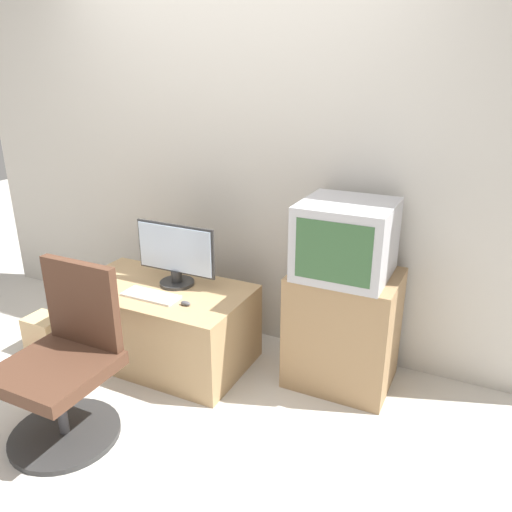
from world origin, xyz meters
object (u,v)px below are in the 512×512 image
at_px(main_monitor, 176,255).
at_px(mouse, 186,303).
at_px(cardboard_box_lower, 46,334).
at_px(keyboard, 151,296).
at_px(office_chair, 65,368).
at_px(crt_tv, 346,239).
at_px(book, 30,365).

relative_size(main_monitor, mouse, 8.58).
relative_size(mouse, cardboard_box_lower, 0.26).
distance_m(main_monitor, cardboard_box_lower, 1.08).
xyz_separation_m(keyboard, cardboard_box_lower, (-0.79, -0.15, -0.39)).
distance_m(keyboard, office_chair, 0.68).
distance_m(keyboard, mouse, 0.25).
distance_m(main_monitor, keyboard, 0.30).
xyz_separation_m(crt_tv, cardboard_box_lower, (-1.87, -0.52, -0.79)).
height_order(crt_tv, book, crt_tv).
xyz_separation_m(main_monitor, mouse, (0.22, -0.23, -0.19)).
bearing_deg(mouse, book, -161.11).
xyz_separation_m(main_monitor, office_chair, (-0.08, -0.89, -0.33)).
bearing_deg(main_monitor, book, -143.50).
bearing_deg(mouse, main_monitor, 132.94).
relative_size(main_monitor, office_chair, 0.62).
relative_size(mouse, book, 0.40).
bearing_deg(book, keyboard, 25.16).
xyz_separation_m(mouse, office_chair, (-0.30, -0.66, -0.14)).
bearing_deg(main_monitor, cardboard_box_lower, -155.79).
xyz_separation_m(mouse, crt_tv, (0.82, 0.38, 0.40)).
bearing_deg(office_chair, keyboard, 86.06).
bearing_deg(keyboard, book, -154.84).
bearing_deg(main_monitor, keyboard, -99.25).
height_order(main_monitor, cardboard_box_lower, main_monitor).
xyz_separation_m(main_monitor, crt_tv, (1.04, 0.15, 0.21)).
distance_m(crt_tv, book, 2.15).
bearing_deg(book, office_chair, -24.55).
xyz_separation_m(keyboard, mouse, (0.25, -0.01, 0.01)).
bearing_deg(keyboard, main_monitor, 80.75).
bearing_deg(office_chair, main_monitor, 84.70).
bearing_deg(crt_tv, keyboard, -160.73).
relative_size(office_chair, cardboard_box_lower, 3.61).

